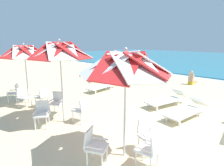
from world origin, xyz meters
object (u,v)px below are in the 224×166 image
(plastic_chair_6, at_px, (42,96))
(sun_lounger_2, at_px, (167,99))
(plastic_chair_7, at_px, (23,96))
(sun_lounger_3, at_px, (102,86))
(plastic_chair_3, at_px, (82,109))
(beach_umbrella_2, at_px, (24,52))
(beach_umbrella_1, at_px, (60,51))
(beach_umbrella_0, at_px, (125,65))
(plastic_chair_4, at_px, (42,112))
(plastic_chair_5, at_px, (57,101))
(sun_lounger_1, at_px, (187,110))
(beachgoer_seated, at_px, (192,80))
(plastic_chair_8, at_px, (14,92))
(plastic_chair_0, at_px, (150,148))
(plastic_chair_1, at_px, (94,145))
(plastic_chair_2, at_px, (147,133))

(plastic_chair_6, distance_m, sun_lounger_2, 5.38)
(plastic_chair_7, distance_m, sun_lounger_3, 4.32)
(plastic_chair_3, relative_size, plastic_chair_7, 1.00)
(beach_umbrella_2, relative_size, sun_lounger_3, 1.23)
(beach_umbrella_1, relative_size, sun_lounger_3, 1.29)
(beach_umbrella_0, xyz_separation_m, plastic_chair_4, (-2.96, -0.73, -1.74))
(plastic_chair_5, height_order, sun_lounger_3, plastic_chair_5)
(sun_lounger_1, relative_size, beachgoer_seated, 2.38)
(beach_umbrella_1, height_order, plastic_chair_6, beach_umbrella_1)
(plastic_chair_4, height_order, sun_lounger_1, plastic_chair_4)
(plastic_chair_6, xyz_separation_m, sun_lounger_3, (-0.36, 3.72, -0.22))
(plastic_chair_3, relative_size, plastic_chair_8, 1.00)
(plastic_chair_8, relative_size, sun_lounger_1, 0.39)
(beach_umbrella_1, height_order, plastic_chair_8, beach_umbrella_1)
(plastic_chair_7, bearing_deg, plastic_chair_8, -176.41)
(plastic_chair_5, distance_m, plastic_chair_7, 1.79)
(plastic_chair_4, relative_size, plastic_chair_8, 1.00)
(plastic_chair_0, distance_m, plastic_chair_3, 3.10)
(plastic_chair_3, xyz_separation_m, plastic_chair_7, (-3.00, -0.87, 0.00))
(plastic_chair_7, height_order, beachgoer_seated, beachgoer_seated)
(beach_umbrella_1, height_order, plastic_chair_3, beach_umbrella_1)
(plastic_chair_1, distance_m, plastic_chair_6, 4.66)
(plastic_chair_6, distance_m, sun_lounger_3, 3.75)
(plastic_chair_2, relative_size, sun_lounger_1, 0.39)
(plastic_chair_2, distance_m, plastic_chair_7, 5.72)
(plastic_chair_8, bearing_deg, beach_umbrella_1, 8.13)
(plastic_chair_2, bearing_deg, plastic_chair_5, -174.79)
(plastic_chair_5, bearing_deg, sun_lounger_1, 41.29)
(plastic_chair_7, relative_size, plastic_chair_8, 1.00)
(plastic_chair_2, relative_size, plastic_chair_4, 1.00)
(plastic_chair_5, distance_m, sun_lounger_2, 4.64)
(beach_umbrella_2, xyz_separation_m, plastic_chair_8, (-0.53, -0.42, -1.81))
(plastic_chair_8, relative_size, sun_lounger_3, 0.39)
(beach_umbrella_0, bearing_deg, plastic_chair_6, 178.69)
(plastic_chair_0, relative_size, plastic_chair_4, 1.00)
(beach_umbrella_2, bearing_deg, plastic_chair_1, -6.55)
(plastic_chair_4, bearing_deg, sun_lounger_2, 70.08)
(plastic_chair_1, distance_m, sun_lounger_1, 4.19)
(plastic_chair_0, xyz_separation_m, plastic_chair_8, (-7.02, -0.56, 0.00))
(plastic_chair_1, xyz_separation_m, plastic_chair_8, (-6.06, 0.22, 0.00))
(sun_lounger_2, bearing_deg, plastic_chair_7, -132.09)
(plastic_chair_0, xyz_separation_m, sun_lounger_1, (-0.73, 3.40, -0.22))
(plastic_chair_0, height_order, plastic_chair_4, same)
(plastic_chair_7, bearing_deg, plastic_chair_4, -6.09)
(plastic_chair_2, relative_size, sun_lounger_2, 0.39)
(sun_lounger_1, distance_m, sun_lounger_2, 1.39)
(plastic_chair_0, relative_size, beachgoer_seated, 0.94)
(plastic_chair_4, xyz_separation_m, beach_umbrella_2, (-2.80, 0.61, 1.81))
(beach_umbrella_2, bearing_deg, plastic_chair_2, 6.27)
(plastic_chair_6, bearing_deg, plastic_chair_1, -10.61)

